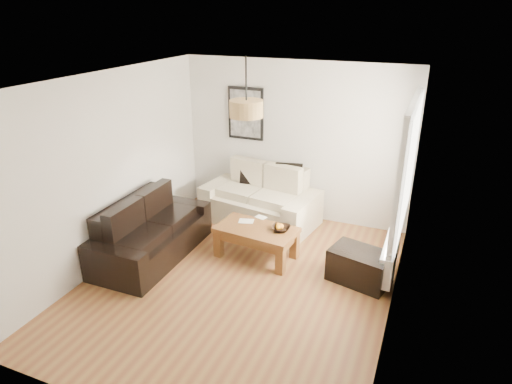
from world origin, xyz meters
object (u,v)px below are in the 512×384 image
at_px(loveseat_cream, 260,196).
at_px(sofa_leather, 151,230).
at_px(ottoman, 360,266).
at_px(coffee_table, 256,242).

bearing_deg(loveseat_cream, sofa_leather, -113.03).
relative_size(loveseat_cream, ottoman, 2.41).
xyz_separation_m(coffee_table, ottoman, (1.48, -0.06, -0.01)).
xyz_separation_m(sofa_leather, ottoman, (2.88, 0.47, -0.19)).
bearing_deg(ottoman, sofa_leather, -170.72).
relative_size(sofa_leather, coffee_table, 1.68).
height_order(loveseat_cream, sofa_leather, loveseat_cream).
bearing_deg(sofa_leather, ottoman, -81.05).
bearing_deg(sofa_leather, loveseat_cream, -32.60).
xyz_separation_m(loveseat_cream, sofa_leather, (-1.02, -1.61, -0.05)).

